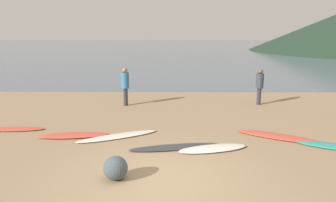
# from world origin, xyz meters

# --- Properties ---
(ground_plane) EXTENTS (120.00, 120.00, 0.20)m
(ground_plane) POSITION_xyz_m (0.00, 10.00, -0.10)
(ground_plane) COLOR #997C5B
(ground_plane) RESTS_ON ground
(ocean_water) EXTENTS (140.00, 100.00, 0.01)m
(ocean_water) POSITION_xyz_m (0.00, 60.38, 0.00)
(ocean_water) COLOR slate
(ocean_water) RESTS_ON ground
(surfboard_1) EXTENTS (2.02, 0.58, 0.07)m
(surfboard_1) POSITION_xyz_m (-5.03, 3.63, 0.04)
(surfboard_1) COLOR #D84C38
(surfboard_1) RESTS_ON ground
(surfboard_2) EXTENTS (2.21, 0.86, 0.09)m
(surfboard_2) POSITION_xyz_m (-2.84, 2.99, 0.05)
(surfboard_2) COLOR #D84C38
(surfboard_2) RESTS_ON ground
(surfboard_3) EXTENTS (2.53, 1.60, 0.08)m
(surfboard_3) POSITION_xyz_m (-1.44, 2.94, 0.04)
(surfboard_3) COLOR silver
(surfboard_3) RESTS_ON ground
(surfboard_4) EXTENTS (2.63, 1.00, 0.07)m
(surfboard_4) POSITION_xyz_m (0.32, 2.02, 0.03)
(surfboard_4) COLOR #333338
(surfboard_4) RESTS_ON ground
(surfboard_5) EXTENTS (2.08, 1.07, 0.09)m
(surfboard_5) POSITION_xyz_m (1.39, 1.90, 0.05)
(surfboard_5) COLOR silver
(surfboard_5) RESTS_ON ground
(surfboard_6) EXTENTS (2.52, 1.72, 0.09)m
(surfboard_6) POSITION_xyz_m (3.55, 2.96, 0.04)
(surfboard_6) COLOR #D84C38
(surfboard_6) RESTS_ON ground
(surfboard_7) EXTENTS (2.19, 1.41, 0.08)m
(surfboard_7) POSITION_xyz_m (4.89, 2.10, 0.04)
(surfboard_7) COLOR teal
(surfboard_7) RESTS_ON ground
(person_2) EXTENTS (0.34, 0.34, 1.70)m
(person_2) POSITION_xyz_m (-1.80, 7.23, 1.00)
(person_2) COLOR #2D2D38
(person_2) RESTS_ON ground
(person_3) EXTENTS (0.33, 0.33, 1.62)m
(person_3) POSITION_xyz_m (4.16, 7.45, 0.95)
(person_3) COLOR #2D2D38
(person_3) RESTS_ON ground
(beach_rock_near) EXTENTS (0.55, 0.55, 0.55)m
(beach_rock_near) POSITION_xyz_m (-1.01, 0.09, 0.27)
(beach_rock_near) COLOR #404C51
(beach_rock_near) RESTS_ON ground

